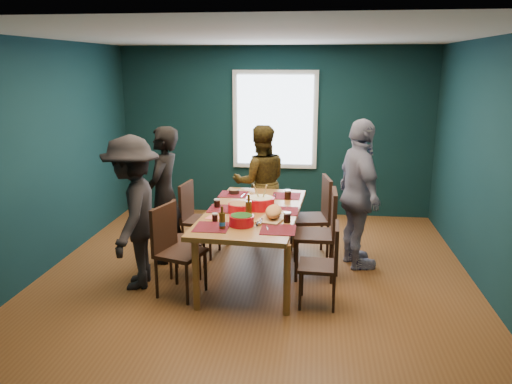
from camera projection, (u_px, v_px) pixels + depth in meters
room at (259, 155)px, 5.87m from camera, size 5.01×5.01×2.71m
dining_table at (253, 216)px, 5.74m from camera, size 1.16×2.13×0.78m
chair_left_far at (194, 213)px, 6.42m from camera, size 0.48×0.48×0.94m
chair_left_mid at (180, 233)px, 5.80m from camera, size 0.42×0.42×0.86m
chair_left_near at (173, 243)px, 5.29m from camera, size 0.55×0.55×0.97m
chair_right_far at (317, 211)px, 6.32m from camera, size 0.54×0.54×1.04m
chair_right_mid at (324, 227)px, 5.71m from camera, size 0.47×0.47×1.03m
chair_right_near at (327, 259)px, 5.04m from camera, size 0.40×0.40×0.87m
person_far_left at (164, 195)px, 6.14m from camera, size 0.45×0.64×1.69m
person_back at (260, 182)px, 6.98m from camera, size 0.91×0.78×1.61m
person_right at (359, 195)px, 5.93m from camera, size 0.73×1.14×1.80m
person_near_left at (133, 213)px, 5.42m from camera, size 0.77×1.17×1.69m
bowl_salad at (239, 208)px, 5.62m from camera, size 0.26×0.26×0.11m
bowl_dumpling at (260, 203)px, 5.76m from camera, size 0.33×0.33×0.31m
bowl_herbs at (242, 220)px, 5.16m from camera, size 0.26×0.26×0.11m
cutting_board at (274, 213)px, 5.41m from camera, size 0.36×0.63×0.13m
small_bowl at (234, 192)px, 6.44m from camera, size 0.14×0.14×0.06m
beer_bottle_a at (222, 221)px, 5.05m from camera, size 0.07×0.07×0.24m
beer_bottle_b at (249, 209)px, 5.40m from camera, size 0.07×0.07×0.27m
cola_glass_a at (215, 217)px, 5.30m from camera, size 0.06×0.06×0.09m
cola_glass_b at (287, 217)px, 5.27m from camera, size 0.08×0.08×0.11m
cola_glass_c at (288, 194)px, 6.17m from camera, size 0.08×0.08×0.12m
cola_glass_d at (217, 203)px, 5.82m from camera, size 0.07×0.07×0.10m
napkin_a at (284, 209)px, 5.78m from camera, size 0.18×0.18×0.00m
napkin_b at (214, 218)px, 5.44m from camera, size 0.19×0.19×0.00m
napkin_c at (278, 229)px, 5.06m from camera, size 0.18×0.18×0.00m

